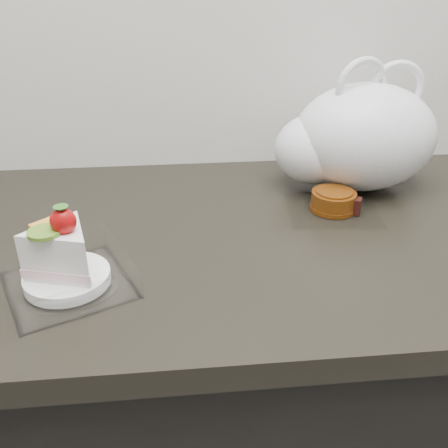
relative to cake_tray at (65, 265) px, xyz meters
name	(u,v)px	position (x,y,z in m)	size (l,w,h in m)	color
counter	(259,413)	(0.31, 0.14, -0.48)	(2.04, 0.64, 0.90)	black
cake_tray	(65,265)	(0.00, 0.00, 0.00)	(0.21, 0.21, 0.13)	white
mooncake_wrap	(334,203)	(0.44, 0.19, -0.02)	(0.17, 0.17, 0.04)	white
plastic_bag	(355,139)	(0.50, 0.29, 0.07)	(0.33, 0.25, 0.25)	white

